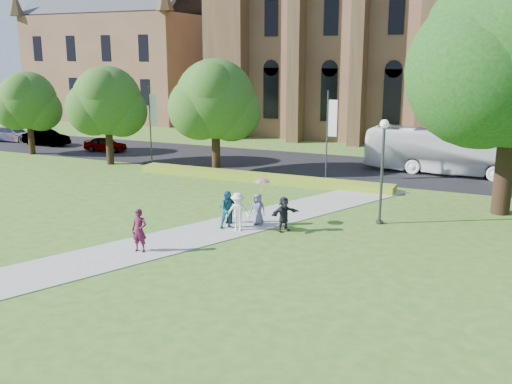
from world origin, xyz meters
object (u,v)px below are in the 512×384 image
at_px(streetlamp, 383,159).
at_px(pedestrian_0, 139,230).
at_px(tour_coach, 450,151).
at_px(car_1, 46,138).
at_px(car_0, 105,144).
at_px(car_2, 13,134).

bearing_deg(streetlamp, pedestrian_0, -135.17).
xyz_separation_m(tour_coach, car_1, (-35.66, -1.63, -0.91)).
relative_size(car_0, pedestrian_0, 1.99).
height_order(tour_coach, car_1, tour_coach).
height_order(car_0, car_2, car_2).
bearing_deg(tour_coach, streetlamp, 175.55).
relative_size(streetlamp, car_0, 1.41).
distance_m(car_1, car_2, 4.88).
xyz_separation_m(streetlamp, pedestrian_0, (-8.50, -8.45, -2.32)).
relative_size(tour_coach, car_0, 3.17).
bearing_deg(pedestrian_0, car_2, 135.58).
bearing_deg(pedestrian_0, car_1, 131.59).
xyz_separation_m(car_0, pedestrian_0, (18.07, -20.51, 0.32)).
relative_size(car_1, car_2, 0.91).
height_order(car_2, pedestrian_0, pedestrian_0).
bearing_deg(pedestrian_0, car_0, 122.73).
xyz_separation_m(streetlamp, car_1, (-33.79, 12.57, -2.54)).
distance_m(car_1, pedestrian_0, 32.89).
distance_m(streetlamp, tour_coach, 14.42).
bearing_deg(car_0, pedestrian_0, -146.86).
height_order(car_0, pedestrian_0, pedestrian_0).
height_order(tour_coach, car_2, tour_coach).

